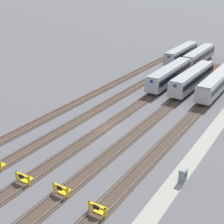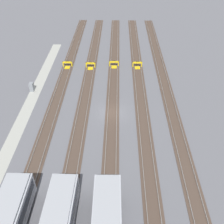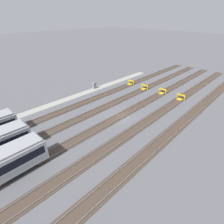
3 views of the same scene
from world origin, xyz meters
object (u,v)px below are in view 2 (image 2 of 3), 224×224
at_px(bumper_stop_near_inner_track, 90,66).
at_px(bumper_stop_nearest_track, 67,65).
at_px(bumper_stop_middle_track, 114,65).
at_px(electrical_cabinet, 32,87).
at_px(bumper_stop_far_inner_track, 137,65).

bearing_deg(bumper_stop_near_inner_track, bumper_stop_nearest_track, -93.65).
distance_m(bumper_stop_middle_track, electrical_cabinet, 17.50).
xyz_separation_m(bumper_stop_nearest_track, bumper_stop_near_inner_track, (0.31, 4.85, 0.00)).
bearing_deg(bumper_stop_nearest_track, bumper_stop_middle_track, 92.46).
bearing_deg(bumper_stop_far_inner_track, bumper_stop_middle_track, -92.50).
bearing_deg(bumper_stop_middle_track, bumper_stop_near_inner_track, -81.51).
distance_m(bumper_stop_near_inner_track, electrical_cabinet, 13.19).
distance_m(bumper_stop_nearest_track, bumper_stop_far_inner_track, 14.55).
bearing_deg(bumper_stop_nearest_track, electrical_cabinet, -28.59).
relative_size(bumper_stop_nearest_track, bumper_stop_near_inner_track, 1.00).
relative_size(bumper_stop_middle_track, electrical_cabinet, 1.26).
height_order(bumper_stop_near_inner_track, bumper_stop_far_inner_track, same).
bearing_deg(bumper_stop_nearest_track, bumper_stop_far_inner_track, 90.81).
xyz_separation_m(bumper_stop_near_inner_track, electrical_cabinet, (8.81, -9.81, 0.29)).
bearing_deg(bumper_stop_near_inner_track, bumper_stop_far_inner_track, 93.03).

